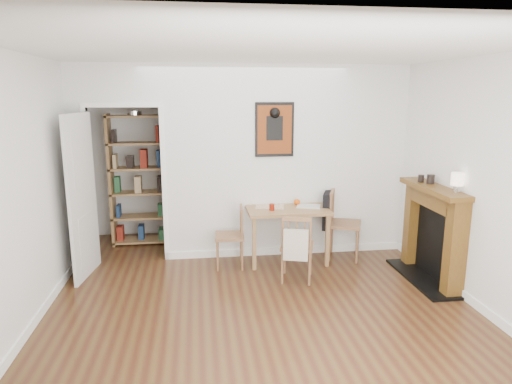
{
  "coord_description": "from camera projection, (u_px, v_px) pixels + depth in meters",
  "views": [
    {
      "loc": [
        -0.64,
        -4.66,
        2.22
      ],
      "look_at": [
        0.06,
        0.6,
        1.07
      ],
      "focal_mm": 32.0,
      "sensor_mm": 36.0,
      "label": 1
    }
  ],
  "objects": [
    {
      "name": "ground",
      "position": [
        258.0,
        297.0,
        5.07
      ],
      "size": [
        5.2,
        5.2,
        0.0
      ],
      "primitive_type": "plane",
      "color": "#4D3418",
      "rests_on": "ground"
    },
    {
      "name": "room_shell",
      "position": [
        252.0,
        164.0,
        6.11
      ],
      "size": [
        5.2,
        5.2,
        5.2
      ],
      "color": "silver",
      "rests_on": "ground"
    },
    {
      "name": "dining_table",
      "position": [
        287.0,
        214.0,
        6.07
      ],
      "size": [
        1.08,
        0.68,
        0.73
      ],
      "color": "#966B46",
      "rests_on": "ground"
    },
    {
      "name": "chair_left",
      "position": [
        229.0,
        237.0,
        5.9
      ],
      "size": [
        0.43,
        0.43,
        0.81
      ],
      "color": "#895D40",
      "rests_on": "ground"
    },
    {
      "name": "chair_right",
      "position": [
        343.0,
        223.0,
        6.21
      ],
      "size": [
        0.65,
        0.61,
        0.94
      ],
      "color": "#895D40",
      "rests_on": "ground"
    },
    {
      "name": "chair_front",
      "position": [
        297.0,
        247.0,
        5.47
      ],
      "size": [
        0.52,
        0.55,
        0.83
      ],
      "color": "#895D40",
      "rests_on": "ground"
    },
    {
      "name": "bookshelf",
      "position": [
        138.0,
        181.0,
        6.74
      ],
      "size": [
        0.82,
        0.33,
        1.94
      ],
      "color": "#966B46",
      "rests_on": "ground"
    },
    {
      "name": "fireplace",
      "position": [
        434.0,
        230.0,
        5.46
      ],
      "size": [
        0.45,
        1.25,
        1.16
      ],
      "color": "brown",
      "rests_on": "ground"
    },
    {
      "name": "red_glass",
      "position": [
        272.0,
        207.0,
        5.91
      ],
      "size": [
        0.07,
        0.07,
        0.09
      ],
      "primitive_type": "cylinder",
      "color": "maroon",
      "rests_on": "dining_table"
    },
    {
      "name": "orange_fruit",
      "position": [
        297.0,
        202.0,
        6.2
      ],
      "size": [
        0.09,
        0.09,
        0.09
      ],
      "primitive_type": "sphere",
      "color": "#DD520B",
      "rests_on": "dining_table"
    },
    {
      "name": "placemat",
      "position": [
        270.0,
        207.0,
        6.12
      ],
      "size": [
        0.43,
        0.35,
        0.0
      ],
      "primitive_type": "cube",
      "rotation": [
        0.0,
        0.0,
        -0.2
      ],
      "color": "beige",
      "rests_on": "dining_table"
    },
    {
      "name": "notebook",
      "position": [
        309.0,
        206.0,
        6.11
      ],
      "size": [
        0.36,
        0.31,
        0.02
      ],
      "primitive_type": "cube",
      "rotation": [
        0.0,
        0.0,
        -0.3
      ],
      "color": "silver",
      "rests_on": "dining_table"
    },
    {
      "name": "mantel_lamp",
      "position": [
        457.0,
        180.0,
        4.96
      ],
      "size": [
        0.14,
        0.14,
        0.22
      ],
      "color": "silver",
      "rests_on": "fireplace"
    },
    {
      "name": "ceramic_jar_a",
      "position": [
        431.0,
        179.0,
        5.47
      ],
      "size": [
        0.09,
        0.09,
        0.11
      ],
      "primitive_type": "cylinder",
      "color": "black",
      "rests_on": "fireplace"
    },
    {
      "name": "ceramic_jar_b",
      "position": [
        421.0,
        178.0,
        5.57
      ],
      "size": [
        0.07,
        0.07,
        0.09
      ],
      "primitive_type": "cylinder",
      "color": "black",
      "rests_on": "fireplace"
    }
  ]
}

